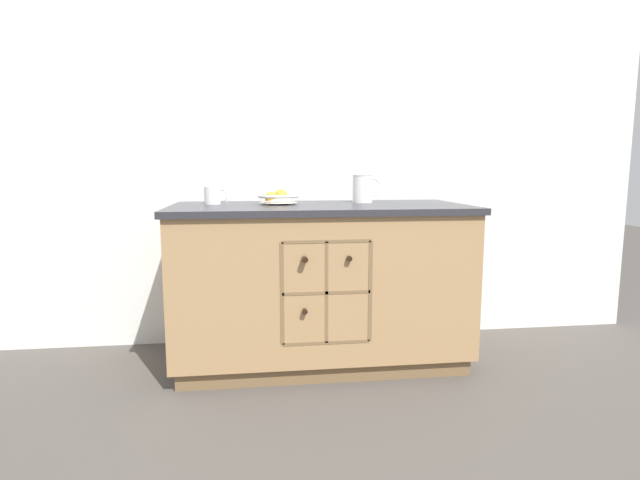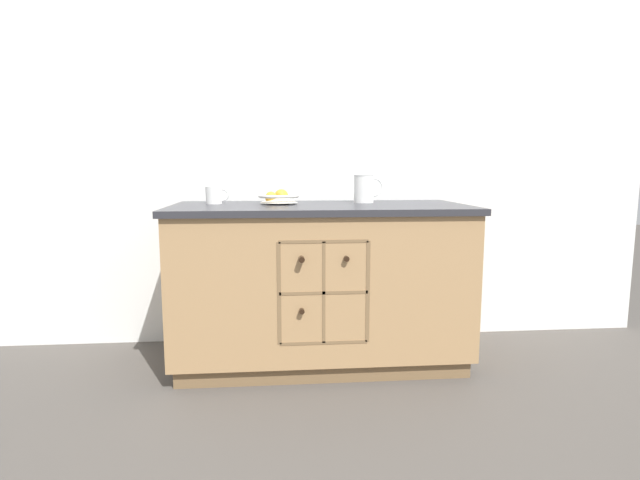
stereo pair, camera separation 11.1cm
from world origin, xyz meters
TOP-DOWN VIEW (x-y plane):
  - ground_plane at (0.00, 0.00)m, footprint 14.00×14.00m
  - back_wall at (0.00, 0.43)m, footprint 4.40×0.06m
  - kitchen_island at (-0.00, -0.00)m, footprint 1.65×0.78m
  - fruit_bowl at (-0.23, 0.07)m, footprint 0.23×0.23m
  - white_pitcher at (0.28, 0.15)m, footprint 0.18×0.12m
  - ceramic_mug at (-0.59, 0.13)m, footprint 0.13×0.09m

SIDE VIEW (x-z plane):
  - ground_plane at x=0.00m, z-range 0.00..0.00m
  - kitchen_island at x=0.00m, z-range 0.01..0.91m
  - fruit_bowl at x=-0.23m, z-range 0.90..0.98m
  - ceramic_mug at x=-0.59m, z-range 0.90..1.00m
  - white_pitcher at x=0.28m, z-range 0.91..1.07m
  - back_wall at x=0.00m, z-range 0.00..2.55m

